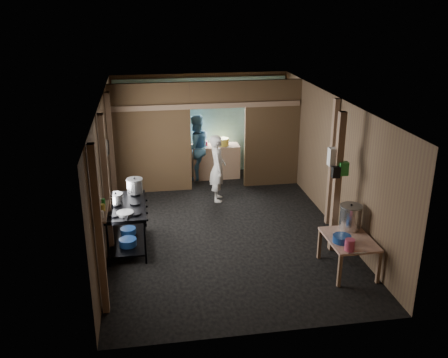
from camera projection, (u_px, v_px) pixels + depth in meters
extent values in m
cube|color=black|center=(222.00, 226.00, 10.18)|extent=(4.50, 7.00, 0.00)
cube|color=#43403D|center=(222.00, 100.00, 9.28)|extent=(4.50, 7.00, 0.00)
cube|color=brown|center=(201.00, 124.00, 12.97)|extent=(4.50, 0.00, 2.60)
cube|color=brown|center=(265.00, 251.00, 6.49)|extent=(4.50, 0.00, 2.60)
cube|color=brown|center=(105.00, 172.00, 9.38)|extent=(0.00, 7.00, 2.60)
cube|color=brown|center=(332.00, 160.00, 10.07)|extent=(0.00, 7.00, 2.60)
cube|color=#503A1B|center=(151.00, 139.00, 11.56)|extent=(1.85, 0.10, 2.60)
cube|color=#503A1B|center=(272.00, 134.00, 12.01)|extent=(1.35, 0.10, 2.60)
cube|color=#503A1B|center=(218.00, 94.00, 11.46)|extent=(1.30, 0.10, 0.60)
cube|color=#8ABFC1|center=(201.00, 126.00, 12.93)|extent=(4.40, 0.06, 2.50)
cube|color=brown|center=(216.00, 161.00, 12.81)|extent=(1.20, 0.50, 0.85)
cylinder|color=silver|center=(211.00, 101.00, 12.71)|extent=(0.20, 0.03, 0.20)
cube|color=brown|center=(99.00, 232.00, 6.99)|extent=(0.10, 0.12, 2.60)
cube|color=brown|center=(106.00, 187.00, 8.65)|extent=(0.10, 0.12, 2.60)
cube|color=brown|center=(112.00, 153.00, 10.51)|extent=(0.10, 0.12, 2.60)
cube|color=brown|center=(332.00, 163.00, 9.88)|extent=(0.10, 0.12, 2.60)
cube|color=brown|center=(337.00, 184.00, 8.81)|extent=(0.12, 0.12, 2.60)
cube|color=brown|center=(207.00, 106.00, 11.46)|extent=(4.40, 0.12, 0.12)
cylinder|color=slate|center=(107.00, 148.00, 9.64)|extent=(0.03, 0.34, 0.34)
cylinder|color=black|center=(108.00, 147.00, 10.05)|extent=(0.03, 0.30, 0.30)
cube|color=brown|center=(103.00, 212.00, 7.42)|extent=(0.14, 0.80, 0.03)
cylinder|color=silver|center=(101.00, 214.00, 7.17)|extent=(0.07, 0.07, 0.10)
cylinder|color=gold|center=(102.00, 208.00, 7.40)|extent=(0.08, 0.08, 0.10)
cylinder|color=#23862E|center=(103.00, 202.00, 7.60)|extent=(0.06, 0.06, 0.10)
cube|color=silver|center=(335.00, 157.00, 8.71)|extent=(0.22, 0.15, 0.32)
cube|color=#23862E|center=(343.00, 169.00, 8.66)|extent=(0.16, 0.12, 0.24)
cube|color=black|center=(336.00, 172.00, 8.64)|extent=(0.14, 0.10, 0.20)
cylinder|color=navy|center=(128.00, 242.00, 9.01)|extent=(0.32, 0.32, 0.13)
cylinder|color=navy|center=(128.00, 231.00, 9.45)|extent=(0.29, 0.29, 0.12)
cylinder|color=navy|center=(342.00, 239.00, 8.21)|extent=(0.38, 0.38, 0.11)
cylinder|color=#BA3E5C|center=(350.00, 245.00, 7.92)|extent=(0.17, 0.17, 0.19)
cube|color=silver|center=(357.00, 253.00, 7.86)|extent=(0.30, 0.05, 0.01)
cylinder|color=gold|center=(222.00, 142.00, 12.66)|extent=(0.33, 0.33, 0.18)
cylinder|color=#CA1F41|center=(206.00, 144.00, 12.60)|extent=(0.11, 0.11, 0.13)
imported|color=beige|center=(218.00, 168.00, 11.23)|extent=(0.42, 0.60, 1.54)
imported|color=teal|center=(196.00, 147.00, 12.54)|extent=(0.99, 0.90, 1.68)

